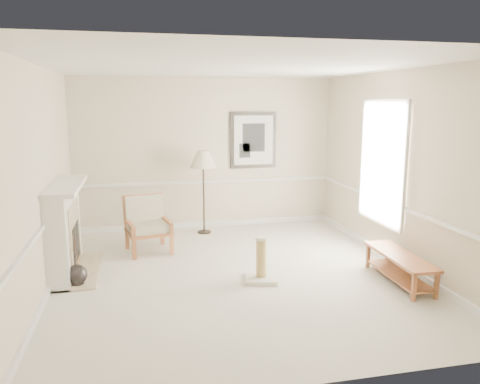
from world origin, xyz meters
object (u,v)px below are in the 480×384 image
object	(u,v)px
bench	(400,264)
floor_lamp	(203,162)
armchair	(147,221)
scratching_post	(261,267)
floor_vase	(77,275)

from	to	relation	value
bench	floor_lamp	bearing A→B (deg)	126.75
armchair	scratching_post	size ratio (longest dim) A/B	1.46
floor_vase	scratching_post	xyz separation A→B (m)	(2.46, -0.33, 0.05)
armchair	floor_lamp	world-z (taller)	floor_lamp
floor_vase	bench	xyz separation A→B (m)	(4.30, -0.80, 0.11)
armchair	scratching_post	bearing A→B (deg)	-60.18
floor_vase	bench	bearing A→B (deg)	-10.54
floor_lamp	scratching_post	distance (m)	2.84
floor_vase	floor_lamp	bearing A→B (deg)	47.53
floor_vase	scratching_post	bearing A→B (deg)	-7.68
scratching_post	floor_lamp	bearing A→B (deg)	99.44
floor_lamp	floor_vase	bearing A→B (deg)	-132.47
floor_vase	scratching_post	size ratio (longest dim) A/B	1.31
floor_vase	scratching_post	distance (m)	2.49
armchair	bench	bearing A→B (deg)	-44.48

